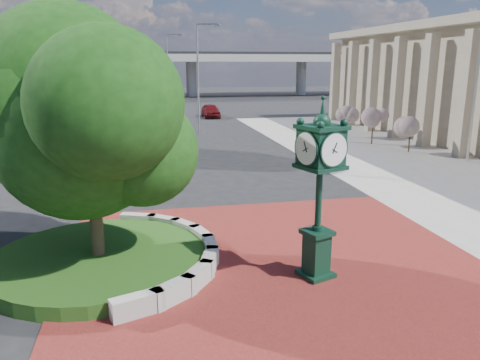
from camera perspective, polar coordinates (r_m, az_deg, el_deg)
The scene contains 15 objects.
ground at distance 14.63m, azimuth 3.42°, elevation -8.84°, with size 200.00×200.00×0.00m, color black.
plaza at distance 13.74m, azimuth 4.52°, elevation -10.34°, with size 12.00×12.00×0.04m, color maroon.
planter_wall at distance 14.10m, azimuth -7.38°, elevation -8.64°, with size 2.96×6.77×0.54m.
grass_bed at distance 14.18m, azimuth -16.76°, elevation -9.34°, with size 6.10×6.10×0.40m, color #1C4313.
overpass at distance 83.06m, azimuth -9.71°, elevation 14.47°, with size 90.00×12.00×7.50m.
tree_planter at distance 13.22m, azimuth -17.84°, elevation 4.86°, with size 5.20×5.20×6.33m.
tree_street at distance 31.09m, azimuth -12.63°, elevation 9.22°, with size 4.40×4.40×5.45m.
post_clock at distance 12.32m, azimuth 9.66°, elevation -0.39°, with size 1.23×1.23×4.83m.
parked_car at distance 50.81m, azimuth -3.61°, elevation 8.43°, with size 1.70×4.22×1.44m, color #4D0B0D.
flagpole_b at distance 30.00m, azimuth 27.03°, elevation 12.05°, with size 1.58×0.66×10.55m.
street_lamp_near at distance 38.29m, azimuth -4.86°, elevation 13.12°, with size 1.84×0.91×8.68m.
street_lamp_far at distance 58.36m, azimuth -8.61°, elevation 13.54°, with size 1.95×0.86×9.05m.
shrub_near at distance 32.27m, azimuth 20.05°, elevation 5.93°, with size 1.20×1.20×2.20m.
shrub_mid at distance 34.80m, azimuth 15.90°, elevation 6.78°, with size 1.20×1.20×2.20m.
shrub_far at distance 37.63m, azimuth 12.86°, elevation 7.48°, with size 1.20×1.20×2.20m.
Camera 1 is at (-3.57, -12.99, 5.69)m, focal length 35.00 mm.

